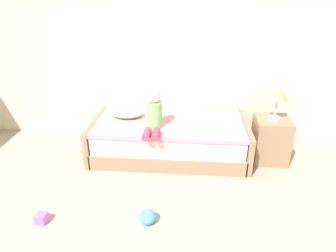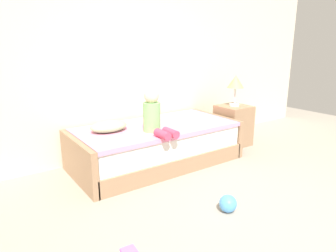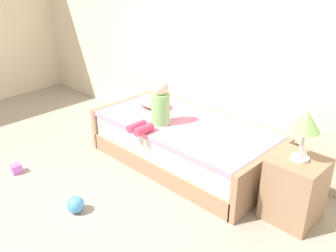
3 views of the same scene
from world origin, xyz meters
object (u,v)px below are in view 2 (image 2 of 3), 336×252
Objects in this scene: child_figure at (154,115)px; toy_ball at (228,204)px; table_lamp at (236,83)px; bed at (157,145)px; nightstand at (233,125)px; pillow at (109,126)px.

child_figure reaches higher than toy_ball.
table_lamp is 2.15m from toy_ball.
table_lamp reaches higher than child_figure.
child_figure is (-0.18, -0.23, 0.46)m from bed.
bed is 3.52× the size of nightstand.
toy_ball is (-1.46, -1.33, -0.22)m from nightstand.
table_lamp reaches higher than toy_ball.
nightstand reaches higher than toy_ball.
table_lamp is at bearing 42.20° from toy_ball.
pillow reaches higher than bed.
bed is 12.93× the size of toy_ball.
nightstand reaches higher than bed.
table_lamp reaches higher than bed.
table_lamp reaches higher than nightstand.
table_lamp is 2.76× the size of toy_ball.
nightstand is (1.35, -0.04, 0.05)m from bed.
nightstand is 1.99m from toy_ball.
bed is at bearing 178.47° from nightstand.
nightstand is 1.97m from pillow.
bed is 0.54m from child_figure.
child_figure reaches higher than nightstand.
bed is 4.69× the size of table_lamp.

